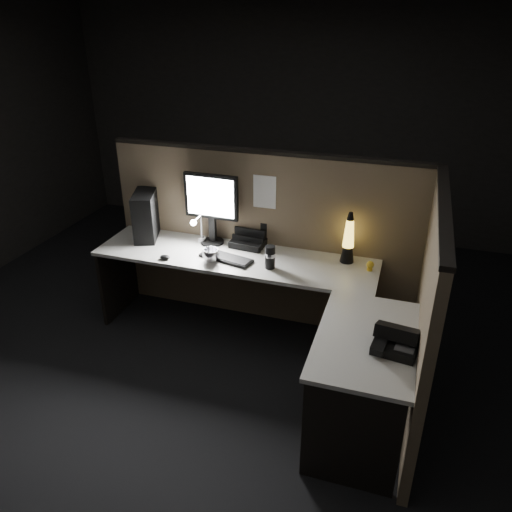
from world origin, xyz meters
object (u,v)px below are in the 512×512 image
(pc_tower, at_px, (146,215))
(monitor, at_px, (211,202))
(keyboard, at_px, (226,258))
(lava_lamp, at_px, (348,242))
(desk_phone, at_px, (395,341))

(pc_tower, xyz_separation_m, monitor, (0.59, 0.07, 0.16))
(keyboard, height_order, lava_lamp, lava_lamp)
(monitor, bearing_deg, keyboard, -48.62)
(monitor, bearing_deg, pc_tower, -171.69)
(keyboard, xyz_separation_m, lava_lamp, (0.92, 0.26, 0.16))
(monitor, xyz_separation_m, keyboard, (0.23, -0.27, -0.35))
(keyboard, relative_size, desk_phone, 1.54)
(pc_tower, relative_size, keyboard, 0.92)
(pc_tower, xyz_separation_m, lava_lamp, (1.74, 0.06, -0.03))
(monitor, distance_m, lava_lamp, 1.16)
(pc_tower, height_order, monitor, monitor)
(keyboard, relative_size, lava_lamp, 1.05)
(pc_tower, xyz_separation_m, keyboard, (0.81, -0.20, -0.19))
(keyboard, distance_m, lava_lamp, 0.97)
(pc_tower, distance_m, lava_lamp, 1.74)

